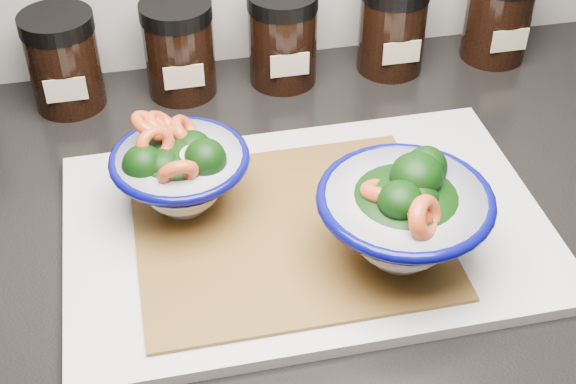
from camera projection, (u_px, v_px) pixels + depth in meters
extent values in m
cube|color=black|center=(219.00, 238.00, 0.79)|extent=(3.50, 0.60, 0.04)
cube|color=beige|center=(307.00, 228.00, 0.76)|extent=(0.45, 0.30, 0.01)
cube|color=olive|center=(288.00, 230.00, 0.74)|extent=(0.28, 0.24, 0.00)
cylinder|color=white|center=(184.00, 200.00, 0.77)|extent=(0.05, 0.05, 0.01)
ellipsoid|color=white|center=(183.00, 189.00, 0.76)|extent=(0.07, 0.07, 0.03)
torus|color=#050658|center=(179.00, 159.00, 0.73)|extent=(0.13, 0.13, 0.01)
torus|color=#050658|center=(181.00, 170.00, 0.74)|extent=(0.11, 0.11, 0.00)
ellipsoid|color=black|center=(180.00, 167.00, 0.74)|extent=(0.10, 0.10, 0.04)
ellipsoid|color=black|center=(163.00, 165.00, 0.72)|extent=(0.03, 0.03, 0.03)
cylinder|color=#477233|center=(164.00, 175.00, 0.73)|extent=(0.01, 0.01, 0.02)
ellipsoid|color=black|center=(205.00, 160.00, 0.72)|extent=(0.04, 0.04, 0.04)
cylinder|color=#477233|center=(206.00, 172.00, 0.73)|extent=(0.01, 0.02, 0.03)
ellipsoid|color=black|center=(144.00, 167.00, 0.72)|extent=(0.04, 0.04, 0.04)
cylinder|color=#477233|center=(145.00, 179.00, 0.73)|extent=(0.01, 0.01, 0.03)
ellipsoid|color=black|center=(192.00, 147.00, 0.75)|extent=(0.04, 0.04, 0.03)
cylinder|color=#477233|center=(193.00, 158.00, 0.76)|extent=(0.01, 0.01, 0.02)
torus|color=#CB4F26|center=(184.00, 130.00, 0.75)|extent=(0.04, 0.05, 0.04)
torus|color=#CB4F26|center=(178.00, 173.00, 0.70)|extent=(0.05, 0.03, 0.05)
torus|color=#CB4F26|center=(161.00, 125.00, 0.74)|extent=(0.05, 0.05, 0.05)
torus|color=#CB4F26|center=(150.00, 125.00, 0.73)|extent=(0.05, 0.06, 0.04)
torus|color=#CB4F26|center=(155.00, 144.00, 0.72)|extent=(0.05, 0.04, 0.04)
cylinder|color=#CCBC8E|center=(190.00, 154.00, 0.72)|extent=(0.02, 0.02, 0.01)
cylinder|color=white|center=(399.00, 249.00, 0.71)|extent=(0.05, 0.05, 0.01)
ellipsoid|color=white|center=(401.00, 236.00, 0.70)|extent=(0.08, 0.08, 0.04)
torus|color=#050658|center=(406.00, 199.00, 0.68)|extent=(0.15, 0.15, 0.01)
torus|color=#050658|center=(404.00, 213.00, 0.69)|extent=(0.13, 0.13, 0.00)
ellipsoid|color=black|center=(404.00, 209.00, 0.68)|extent=(0.11, 0.11, 0.05)
ellipsoid|color=black|center=(417.00, 204.00, 0.67)|extent=(0.04, 0.04, 0.04)
cylinder|color=#477233|center=(415.00, 216.00, 0.68)|extent=(0.01, 0.01, 0.02)
ellipsoid|color=black|center=(426.00, 168.00, 0.69)|extent=(0.04, 0.04, 0.04)
cylinder|color=#477233|center=(424.00, 180.00, 0.70)|extent=(0.01, 0.01, 0.02)
ellipsoid|color=black|center=(400.00, 201.00, 0.65)|extent=(0.04, 0.04, 0.03)
cylinder|color=#477233|center=(399.00, 214.00, 0.66)|extent=(0.02, 0.02, 0.03)
ellipsoid|color=black|center=(416.00, 176.00, 0.67)|extent=(0.05, 0.05, 0.04)
cylinder|color=#477233|center=(415.00, 190.00, 0.68)|extent=(0.02, 0.01, 0.03)
torus|color=#CB4F26|center=(425.00, 218.00, 0.64)|extent=(0.05, 0.06, 0.06)
torus|color=#CB4F26|center=(410.00, 209.00, 0.66)|extent=(0.06, 0.06, 0.05)
torus|color=#CB4F26|center=(386.00, 192.00, 0.67)|extent=(0.06, 0.06, 0.03)
cylinder|color=#CCBC8E|center=(411.00, 169.00, 0.68)|extent=(0.02, 0.02, 0.02)
cylinder|color=black|center=(65.00, 68.00, 0.90)|extent=(0.08, 0.08, 0.09)
cylinder|color=black|center=(56.00, 23.00, 0.86)|extent=(0.08, 0.08, 0.02)
cube|color=#C6B793|center=(66.00, 90.00, 0.87)|extent=(0.04, 0.00, 0.03)
cylinder|color=black|center=(180.00, 56.00, 0.92)|extent=(0.08, 0.08, 0.09)
cylinder|color=black|center=(175.00, 11.00, 0.88)|extent=(0.08, 0.08, 0.02)
cube|color=#C6B793|center=(184.00, 77.00, 0.89)|extent=(0.04, 0.00, 0.03)
cylinder|color=black|center=(283.00, 45.00, 0.94)|extent=(0.08, 0.08, 0.09)
cylinder|color=black|center=(283.00, 0.00, 0.90)|extent=(0.08, 0.08, 0.02)
cube|color=#C6B793|center=(290.00, 65.00, 0.91)|extent=(0.05, 0.00, 0.03)
cylinder|color=black|center=(392.00, 33.00, 0.96)|extent=(0.08, 0.08, 0.09)
cube|color=#C6B793|center=(402.00, 53.00, 0.94)|extent=(0.04, 0.00, 0.03)
cylinder|color=black|center=(497.00, 22.00, 0.98)|extent=(0.08, 0.08, 0.09)
cube|color=#C6B793|center=(510.00, 41.00, 0.96)|extent=(0.05, 0.00, 0.03)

